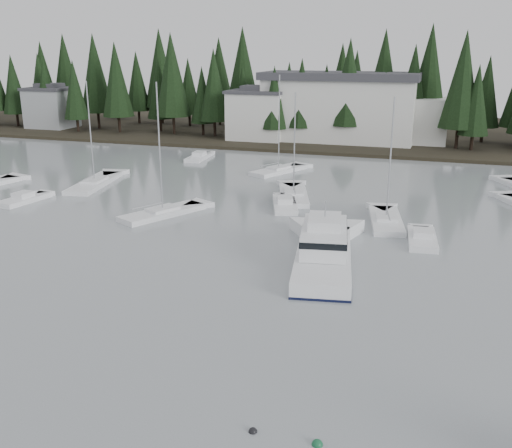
{
  "coord_description": "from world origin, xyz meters",
  "views": [
    {
      "loc": [
        11.31,
        -11.79,
        14.97
      ],
      "look_at": [
        -1.23,
        26.69,
        2.5
      ],
      "focal_mm": 40.0,
      "sensor_mm": 36.0,
      "label": 1
    }
  ],
  "objects_px": {
    "house_west": "(258,114)",
    "runabout_1": "(422,240)",
    "sailboat_0": "(95,185)",
    "harbor_inn": "(352,108)",
    "runabout_0": "(24,201)",
    "runabout_4": "(285,206)",
    "sailboat_2": "(386,222)",
    "house_far_west": "(51,107)",
    "runabout_3": "(199,158)",
    "sailboat_7": "(279,172)",
    "sailboat_8": "(293,197)",
    "sailboat_1": "(163,214)",
    "cabin_cruiser_center": "(324,254)"
  },
  "relations": [
    {
      "from": "cabin_cruiser_center",
      "to": "harbor_inn",
      "type": "bearing_deg",
      "value": -2.65
    },
    {
      "from": "sailboat_0",
      "to": "runabout_3",
      "type": "bearing_deg",
      "value": -25.0
    },
    {
      "from": "harbor_inn",
      "to": "sailboat_0",
      "type": "distance_m",
      "value": 45.86
    },
    {
      "from": "sailboat_8",
      "to": "runabout_4",
      "type": "relative_size",
      "value": 1.66
    },
    {
      "from": "cabin_cruiser_center",
      "to": "sailboat_0",
      "type": "xyz_separation_m",
      "value": [
        -30.05,
        16.67,
        -0.75
      ]
    },
    {
      "from": "sailboat_0",
      "to": "sailboat_2",
      "type": "bearing_deg",
      "value": -108.71
    },
    {
      "from": "house_far_west",
      "to": "harbor_inn",
      "type": "relative_size",
      "value": 0.29
    },
    {
      "from": "runabout_1",
      "to": "runabout_4",
      "type": "height_order",
      "value": "same"
    },
    {
      "from": "sailboat_8",
      "to": "runabout_4",
      "type": "xyz_separation_m",
      "value": [
        0.17,
        -4.07,
        0.08
      ]
    },
    {
      "from": "harbor_inn",
      "to": "sailboat_1",
      "type": "bearing_deg",
      "value": -101.77
    },
    {
      "from": "runabout_1",
      "to": "sailboat_7",
      "type": "bearing_deg",
      "value": 33.96
    },
    {
      "from": "sailboat_7",
      "to": "runabout_3",
      "type": "xyz_separation_m",
      "value": [
        -13.25,
        5.41,
        0.06
      ]
    },
    {
      "from": "harbor_inn",
      "to": "sailboat_2",
      "type": "bearing_deg",
      "value": -76.95
    },
    {
      "from": "house_far_west",
      "to": "sailboat_0",
      "type": "xyz_separation_m",
      "value": [
        33.92,
        -37.85,
        -4.35
      ]
    },
    {
      "from": "sailboat_1",
      "to": "sailboat_2",
      "type": "distance_m",
      "value": 20.58
    },
    {
      "from": "house_west",
      "to": "harbor_inn",
      "type": "relative_size",
      "value": 0.32
    },
    {
      "from": "harbor_inn",
      "to": "sailboat_7",
      "type": "distance_m",
      "value": 26.94
    },
    {
      "from": "house_west",
      "to": "harbor_inn",
      "type": "bearing_deg",
      "value": 12.52
    },
    {
      "from": "runabout_0",
      "to": "runabout_3",
      "type": "height_order",
      "value": "same"
    },
    {
      "from": "runabout_4",
      "to": "sailboat_1",
      "type": "bearing_deg",
      "value": 103.96
    },
    {
      "from": "sailboat_7",
      "to": "runabout_1",
      "type": "xyz_separation_m",
      "value": [
        18.51,
        -22.58,
        0.06
      ]
    },
    {
      "from": "runabout_0",
      "to": "runabout_4",
      "type": "distance_m",
      "value": 26.66
    },
    {
      "from": "runabout_1",
      "to": "sailboat_1",
      "type": "bearing_deg",
      "value": 83.51
    },
    {
      "from": "house_west",
      "to": "runabout_4",
      "type": "height_order",
      "value": "house_west"
    },
    {
      "from": "sailboat_8",
      "to": "sailboat_2",
      "type": "bearing_deg",
      "value": -139.51
    },
    {
      "from": "sailboat_1",
      "to": "runabout_0",
      "type": "height_order",
      "value": "sailboat_1"
    },
    {
      "from": "runabout_0",
      "to": "runabout_3",
      "type": "distance_m",
      "value": 28.56
    },
    {
      "from": "sailboat_1",
      "to": "runabout_3",
      "type": "distance_m",
      "value": 28.74
    },
    {
      "from": "house_west",
      "to": "runabout_0",
      "type": "bearing_deg",
      "value": -103.48
    },
    {
      "from": "sailboat_0",
      "to": "sailboat_7",
      "type": "relative_size",
      "value": 0.97
    },
    {
      "from": "house_far_west",
      "to": "runabout_4",
      "type": "bearing_deg",
      "value": -35.14
    },
    {
      "from": "house_far_west",
      "to": "sailboat_0",
      "type": "distance_m",
      "value": 51.01
    },
    {
      "from": "house_west",
      "to": "sailboat_7",
      "type": "xyz_separation_m",
      "value": [
        10.05,
        -22.51,
        -4.58
      ]
    },
    {
      "from": "sailboat_2",
      "to": "runabout_0",
      "type": "bearing_deg",
      "value": 85.88
    },
    {
      "from": "sailboat_2",
      "to": "runabout_1",
      "type": "bearing_deg",
      "value": -153.25
    },
    {
      "from": "harbor_inn",
      "to": "sailboat_2",
      "type": "relative_size",
      "value": 2.53
    },
    {
      "from": "sailboat_2",
      "to": "harbor_inn",
      "type": "bearing_deg",
      "value": 2.7
    },
    {
      "from": "runabout_1",
      "to": "runabout_3",
      "type": "distance_m",
      "value": 42.33
    },
    {
      "from": "sailboat_2",
      "to": "runabout_4",
      "type": "xyz_separation_m",
      "value": [
        -10.08,
        2.49,
        0.07
      ]
    },
    {
      "from": "sailboat_0",
      "to": "harbor_inn",
      "type": "bearing_deg",
      "value": -40.94
    },
    {
      "from": "runabout_1",
      "to": "runabout_3",
      "type": "xyz_separation_m",
      "value": [
        -31.76,
        27.99,
        0.0
      ]
    },
    {
      "from": "runabout_0",
      "to": "runabout_4",
      "type": "bearing_deg",
      "value": -69.01
    },
    {
      "from": "house_far_west",
      "to": "runabout_1",
      "type": "distance_m",
      "value": 84.94
    },
    {
      "from": "runabout_0",
      "to": "runabout_4",
      "type": "relative_size",
      "value": 0.85
    },
    {
      "from": "house_west",
      "to": "runabout_4",
      "type": "bearing_deg",
      "value": -68.36
    },
    {
      "from": "harbor_inn",
      "to": "cabin_cruiser_center",
      "type": "xyz_separation_m",
      "value": [
        6.92,
        -55.86,
        -4.97
      ]
    },
    {
      "from": "sailboat_8",
      "to": "runabout_3",
      "type": "relative_size",
      "value": 1.66
    },
    {
      "from": "house_west",
      "to": "runabout_1",
      "type": "distance_m",
      "value": 53.57
    },
    {
      "from": "house_west",
      "to": "harbor_inn",
      "type": "height_order",
      "value": "harbor_inn"
    },
    {
      "from": "house_far_west",
      "to": "sailboat_0",
      "type": "relative_size",
      "value": 0.7
    }
  ]
}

